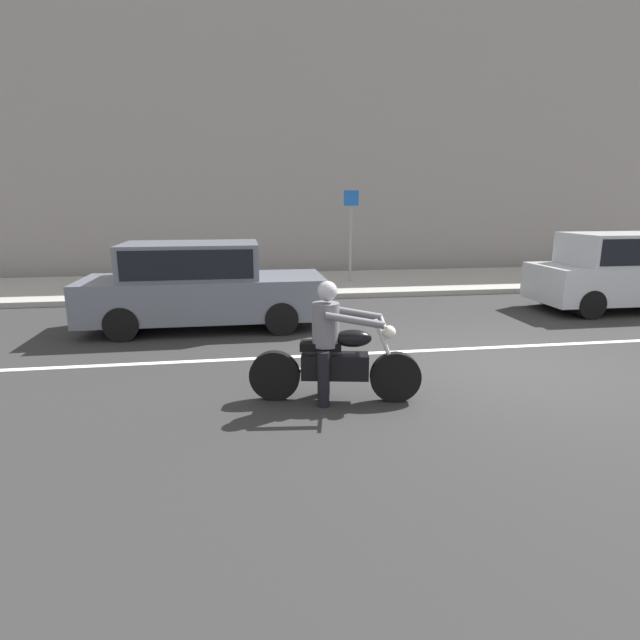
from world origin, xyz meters
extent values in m
plane|color=#2A2A2A|center=(0.00, 0.00, 0.00)|extent=(80.00, 80.00, 0.00)
cube|color=#99968E|center=(0.00, 8.00, 0.07)|extent=(40.00, 4.40, 0.14)
cube|color=gray|center=(0.00, 11.40, 4.88)|extent=(40.00, 1.40, 9.76)
cube|color=silver|center=(0.31, 0.90, 0.00)|extent=(18.00, 0.14, 0.01)
cylinder|color=black|center=(-2.00, -1.18, 0.33)|extent=(0.66, 0.24, 0.65)
cylinder|color=black|center=(-3.52, -0.89, 0.33)|extent=(0.66, 0.24, 0.65)
cylinder|color=silver|center=(-2.12, -1.16, 0.69)|extent=(0.37, 0.12, 0.79)
cube|color=black|center=(-2.76, -1.03, 0.47)|extent=(0.89, 0.43, 0.32)
ellipsoid|color=black|center=(-2.54, -1.08, 0.83)|extent=(0.52, 0.33, 0.22)
cube|color=black|center=(-2.94, -1.00, 0.73)|extent=(0.56, 0.33, 0.10)
cylinder|color=silver|center=(-2.18, -1.15, 1.06)|extent=(0.17, 0.70, 0.04)
sphere|color=silver|center=(-2.10, -1.16, 0.92)|extent=(0.17, 0.17, 0.17)
cylinder|color=silver|center=(-3.02, -0.82, 0.35)|extent=(0.70, 0.20, 0.07)
cylinder|color=black|center=(-2.93, -1.21, 0.36)|extent=(0.18, 0.18, 0.71)
cylinder|color=black|center=(-2.86, -0.81, 0.36)|extent=(0.18, 0.18, 0.71)
cylinder|color=slate|center=(-2.88, -1.01, 1.01)|extent=(0.40, 0.40, 0.55)
cylinder|color=slate|center=(-2.57, -1.30, 1.11)|extent=(0.73, 0.23, 0.21)
cylinder|color=slate|center=(-2.48, -0.86, 1.11)|extent=(0.73, 0.23, 0.21)
sphere|color=tan|center=(-2.86, -1.02, 1.40)|extent=(0.20, 0.20, 0.20)
sphere|color=#B7B7BC|center=(-2.86, -1.02, 1.43)|extent=(0.25, 0.25, 0.25)
cube|color=#B2B5BA|center=(4.77, 3.43, 0.66)|extent=(3.81, 1.70, 0.84)
cube|color=#B2B5BA|center=(4.77, 3.43, 1.44)|extent=(2.36, 1.56, 0.72)
cube|color=black|center=(4.77, 3.43, 1.44)|extent=(2.17, 1.59, 0.58)
cylinder|color=black|center=(3.59, 3.43, 0.32)|extent=(0.64, 1.76, 0.64)
cube|color=slate|center=(-4.64, 3.16, 0.64)|extent=(4.73, 1.76, 0.80)
cube|color=slate|center=(-4.87, 3.16, 1.38)|extent=(2.60, 1.62, 0.68)
cube|color=black|center=(-4.87, 3.16, 1.38)|extent=(2.39, 1.65, 0.54)
cylinder|color=black|center=(-3.17, 3.16, 0.32)|extent=(0.64, 1.82, 0.64)
cylinder|color=black|center=(-6.10, 3.16, 0.32)|extent=(0.64, 1.82, 0.64)
cylinder|color=gray|center=(-0.65, 7.80, 1.50)|extent=(0.08, 0.08, 2.72)
cube|color=#1959B2|center=(-0.65, 7.77, 2.61)|extent=(0.44, 0.03, 0.44)
camera|label=1|loc=(-3.88, -7.02, 2.50)|focal=28.21mm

